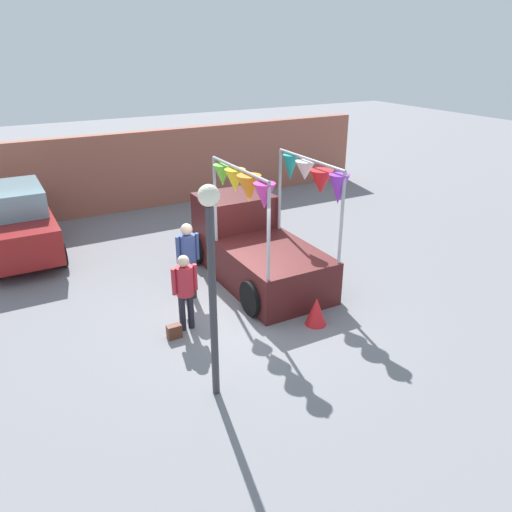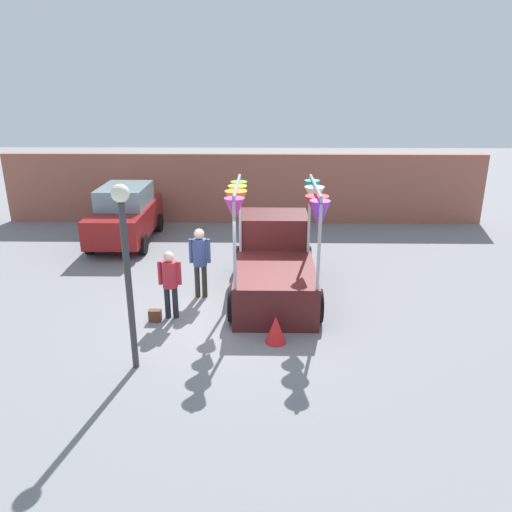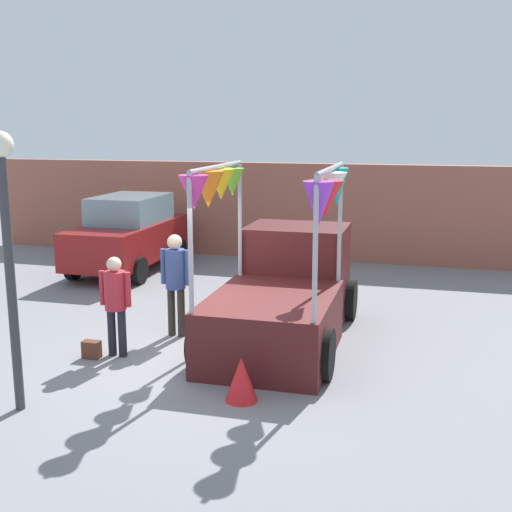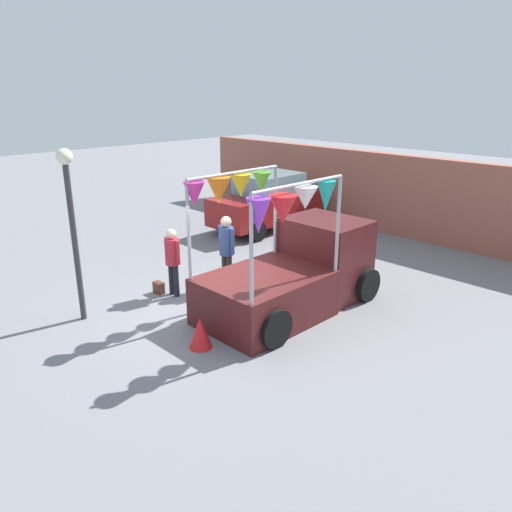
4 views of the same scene
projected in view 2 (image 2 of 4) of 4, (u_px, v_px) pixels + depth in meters
The scene contains 9 objects.
ground_plane at pixel (230, 314), 11.70m from camera, with size 60.00×60.00×0.00m, color slate.
vendor_truck at pixel (274, 259), 12.69m from camera, with size 2.44×4.08×3.01m.
parked_car at pixel (125, 214), 16.62m from camera, with size 1.88×4.00×1.88m.
person_customer at pixel (170, 279), 11.22m from camera, with size 0.53×0.34×1.61m.
person_vendor at pixel (200, 256), 12.27m from camera, with size 0.53×0.34×1.79m.
handbag at pixel (155, 316), 11.31m from camera, with size 0.28×0.16×0.28m, color #592D1E.
street_lamp at pixel (126, 251), 8.78m from camera, with size 0.32×0.32×3.54m.
brick_boundary_wall at pixel (244, 188), 18.86m from camera, with size 18.00×0.36×2.60m, color #9E5947.
folded_kite_bundle_crimson at pixel (276, 329), 10.35m from camera, with size 0.44×0.44×0.60m, color red.
Camera 2 is at (0.79, -10.56, 5.21)m, focal length 35.00 mm.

